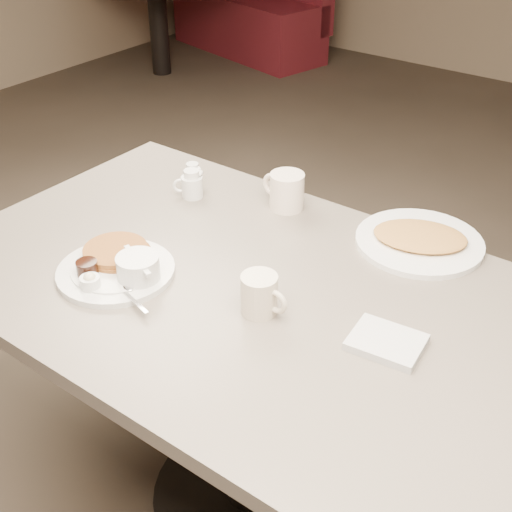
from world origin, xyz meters
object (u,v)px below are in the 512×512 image
Objects in this scene: booth_back_left at (245,0)px; diner_table at (251,343)px; coffee_mug_far at (286,191)px; hash_plate at (420,240)px; creamer_right at (193,178)px; main_plate at (120,266)px; coffee_mug_near at (260,294)px; creamer_left at (192,185)px.

diner_table is at bearing -52.31° from booth_back_left.
coffee_mug_far is 0.38m from hash_plate.
creamer_right is at bearing 146.08° from diner_table.
main_plate is 0.35m from coffee_mug_near.
booth_back_left is (-2.38, 3.58, -0.36)m from main_plate.
creamer_right is at bearing -54.66° from booth_back_left.
booth_back_left is at bearing 129.11° from coffee_mug_far.
coffee_mug_far reaches higher than main_plate.
coffee_mug_near is 0.06× the size of booth_back_left.
coffee_mug_far is 1.72× the size of creamer_right.
diner_table is 13.22× the size of coffee_mug_near.
hash_plate is (0.23, 0.39, 0.18)m from diner_table.
creamer_left reaches higher than hash_plate.
coffee_mug_near is 4.45m from booth_back_left.
booth_back_left is at bearing 133.44° from hash_plate.
coffee_mug_far reaches higher than creamer_right.
main_plate is at bearing -133.15° from hash_plate.
diner_table is at bearing -33.92° from creamer_right.
hash_plate reaches higher than diner_table.
hash_plate is (0.38, 0.04, -0.04)m from coffee_mug_far.
coffee_mug_far is at bearing 23.23° from creamer_left.
diner_table is at bearing 28.02° from main_plate.
coffee_mug_far is at bearing 117.92° from coffee_mug_near.
main_plate is at bearing -104.23° from coffee_mug_far.
coffee_mug_near is at bearing -62.08° from coffee_mug_far.
coffee_mug_far is at bearing 112.62° from diner_table.
hash_plate is at bearing -46.56° from booth_back_left.
creamer_left is at bearing -53.22° from creamer_right.
diner_table is at bearing -67.38° from coffee_mug_far.
diner_table is 3.64× the size of hash_plate.
coffee_mug_near reaches higher than creamer_left.
main_plate is at bearing -151.98° from diner_table.
creamer_right is 3.88m from booth_back_left.
creamer_right reaches higher than main_plate.
coffee_mug_far is 3.99m from booth_back_left.
creamer_left is (-0.46, 0.31, -0.01)m from coffee_mug_near.
main_plate is at bearing -73.00° from creamer_left.
creamer_right is (-0.15, 0.42, 0.01)m from main_plate.
coffee_mug_far is 0.33× the size of hash_plate.
coffee_mug_near is 1.42× the size of creamer_right.
main_plate is 0.19× the size of booth_back_left.
coffee_mug_near reaches higher than hash_plate.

